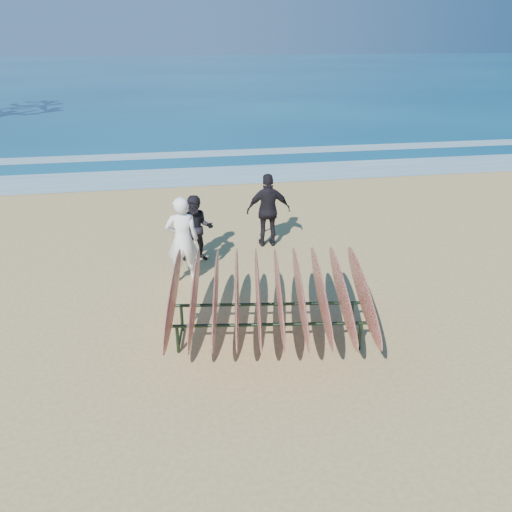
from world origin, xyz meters
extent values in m
plane|color=tan|center=(0.00, 0.00, 0.00)|extent=(120.00, 120.00, 0.00)
plane|color=navy|center=(0.00, 55.00, 0.01)|extent=(160.00, 160.00, 0.00)
plane|color=white|center=(0.00, 10.00, 0.01)|extent=(160.00, 160.00, 0.00)
plane|color=white|center=(0.00, 13.50, 0.01)|extent=(160.00, 160.00, 0.00)
cylinder|color=black|center=(-1.54, -0.67, 0.25)|extent=(0.06, 0.06, 0.50)
cylinder|color=black|center=(1.40, -1.08, 0.25)|extent=(0.06, 0.06, 0.50)
cylinder|color=black|center=(-1.45, -0.03, 0.25)|extent=(0.06, 0.06, 0.50)
cylinder|color=black|center=(1.49, -0.44, 0.25)|extent=(0.06, 0.06, 0.50)
cylinder|color=black|center=(-0.07, -0.87, 0.50)|extent=(3.18, 0.50, 0.06)
cylinder|color=black|center=(0.02, -0.23, 0.50)|extent=(3.18, 0.50, 0.06)
cylinder|color=black|center=(-1.49, -0.35, 0.08)|extent=(0.13, 0.65, 0.04)
cylinder|color=black|center=(1.44, -0.76, 0.08)|extent=(0.13, 0.65, 0.04)
ellipsoid|color=maroon|center=(-1.56, -0.34, 0.88)|extent=(0.44, 2.69, 0.98)
ellipsoid|color=maroon|center=(-1.22, -0.39, 0.88)|extent=(0.44, 2.69, 0.98)
ellipsoid|color=maroon|center=(-0.88, -0.43, 0.88)|extent=(0.44, 2.69, 0.98)
ellipsoid|color=maroon|center=(-0.54, -0.48, 0.88)|extent=(0.44, 2.69, 0.98)
ellipsoid|color=maroon|center=(-0.20, -0.53, 0.88)|extent=(0.44, 2.69, 0.98)
ellipsoid|color=maroon|center=(0.15, -0.58, 0.88)|extent=(0.44, 2.69, 0.98)
ellipsoid|color=maroon|center=(0.49, -0.62, 0.88)|extent=(0.44, 2.69, 0.98)
ellipsoid|color=maroon|center=(0.83, -0.67, 0.88)|extent=(0.44, 2.69, 0.98)
ellipsoid|color=maroon|center=(1.17, -0.72, 0.88)|extent=(0.44, 2.69, 0.98)
ellipsoid|color=maroon|center=(1.51, -0.77, 0.88)|extent=(0.44, 2.69, 0.98)
imported|color=white|center=(-1.33, 1.91, 0.91)|extent=(0.68, 0.46, 1.82)
imported|color=black|center=(-0.98, 2.87, 0.76)|extent=(0.78, 0.63, 1.52)
imported|color=black|center=(0.76, 3.46, 0.89)|extent=(1.06, 0.47, 1.78)
camera|label=1|loc=(-1.43, -7.54, 4.81)|focal=35.00mm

